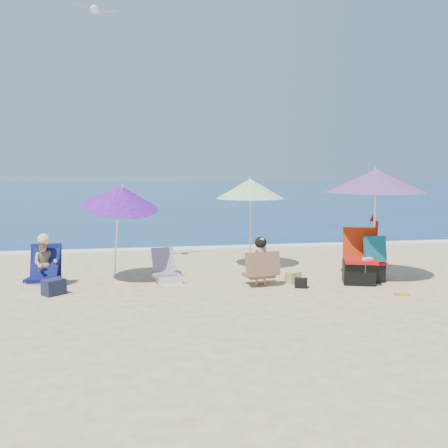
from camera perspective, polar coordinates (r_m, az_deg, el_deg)
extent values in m
plane|color=#D8BC84|center=(8.69, 3.14, -7.89)|extent=(120.00, 120.00, 0.00)
cube|color=navy|center=(53.29, -8.05, 3.71)|extent=(120.00, 80.00, 0.12)
cube|color=white|center=(13.61, -1.80, -2.70)|extent=(120.00, 0.50, 0.04)
cylinder|color=white|center=(9.95, 16.51, -0.58)|extent=(0.04, 0.04, 1.97)
cone|color=#CE1B62|center=(10.02, 16.67, 4.67)|extent=(2.33, 2.33, 0.44)
cylinder|color=white|center=(10.15, 16.64, 5.80)|extent=(0.04, 0.04, 0.12)
cylinder|color=silver|center=(10.83, 2.99, -0.33)|extent=(0.04, 0.04, 1.78)
cone|color=#43A319|center=(10.81, 2.96, 3.99)|extent=(1.65, 1.65, 0.42)
cylinder|color=silver|center=(10.85, 2.89, 4.98)|extent=(0.03, 0.03, 0.11)
cylinder|color=silver|center=(9.93, -11.99, -1.40)|extent=(0.16, 0.42, 1.61)
cone|color=#AE1896|center=(9.62, -11.57, 3.04)|extent=(1.82, 1.86, 0.75)
cylinder|color=white|center=(9.54, -11.33, 4.13)|extent=(0.04, 0.06, 0.11)
cylinder|color=red|center=(10.44, 16.61, -2.69)|extent=(0.11, 0.11, 1.10)
cone|color=#B00C2C|center=(10.55, 16.37, 0.67)|extent=(0.16, 0.16, 0.14)
cube|color=#0E0D4C|center=(9.58, -19.82, -5.85)|extent=(0.57, 0.53, 0.06)
cube|color=#0D144B|center=(9.68, -19.39, -4.13)|extent=(0.54, 0.39, 0.52)
cube|color=silver|center=(9.45, -19.98, -6.62)|extent=(0.60, 0.55, 0.16)
cube|color=#C74846|center=(9.62, -6.75, -5.60)|extent=(0.49, 0.45, 0.05)
cube|color=#DE684E|center=(9.78, -6.81, -4.02)|extent=(0.47, 0.32, 0.46)
cube|color=white|center=(9.61, -6.23, -6.13)|extent=(0.51, 0.47, 0.14)
cube|color=#B8100D|center=(9.67, 15.08, -4.00)|extent=(0.72, 0.68, 0.06)
cube|color=#A1280B|center=(9.90, 14.90, -2.05)|extent=(0.61, 0.34, 0.59)
cube|color=black|center=(9.77, 14.88, -5.26)|extent=(0.70, 0.66, 0.42)
cube|color=red|center=(9.95, 16.06, -4.20)|extent=(0.53, 0.49, 0.05)
cube|color=#9E0B0D|center=(10.08, 15.41, -2.66)|extent=(0.50, 0.20, 0.48)
cube|color=black|center=(9.99, 15.95, -5.26)|extent=(0.51, 0.47, 0.34)
cube|color=#096974|center=(9.76, 16.61, -2.73)|extent=(0.45, 0.21, 0.49)
cube|color=#98C6F4|center=(9.60, 15.84, -4.41)|extent=(0.21, 0.14, 0.26)
imported|color=tan|center=(9.26, 4.05, -4.21)|extent=(0.36, 0.26, 0.89)
cube|color=#451070|center=(9.37, 3.91, -5.75)|extent=(0.56, 0.51, 0.06)
cube|color=#360F6D|center=(9.17, 4.37, -4.50)|extent=(0.64, 0.32, 0.45)
sphere|color=black|center=(9.21, 4.14, -2.09)|extent=(0.22, 0.22, 0.22)
imported|color=tan|center=(9.60, -19.46, -4.22)|extent=(0.43, 0.34, 0.88)
cube|color=#0B0D41|center=(9.54, -19.51, -5.79)|extent=(0.54, 0.48, 0.06)
cube|color=#0C0F44|center=(9.76, -19.36, -3.81)|extent=(0.54, 0.32, 0.57)
sphere|color=#D1C278|center=(9.54, -19.59, -1.65)|extent=(0.21, 0.21, 0.21)
cube|color=#191E37|center=(9.08, -18.57, -6.73)|extent=(0.42, 0.41, 0.27)
cube|color=tan|center=(9.55, 7.79, -6.00)|extent=(0.30, 0.26, 0.21)
cube|color=#192638|center=(10.20, 14.70, -5.16)|extent=(0.42, 0.35, 0.29)
cube|color=black|center=(9.23, 8.64, -6.57)|extent=(0.26, 0.22, 0.17)
cube|color=orange|center=(9.11, 19.27, -7.46)|extent=(0.25, 0.13, 0.03)
ellipsoid|color=white|center=(11.13, -14.31, 22.32)|extent=(0.26, 0.39, 0.14)
cube|color=gray|center=(11.18, -15.43, 22.32)|extent=(0.37, 0.18, 0.08)
cube|color=#9A9FA3|center=(11.33, -12.94, 22.16)|extent=(0.37, 0.18, 0.08)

